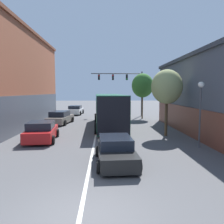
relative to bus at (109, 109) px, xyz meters
The scene contains 11 objects.
ground_plane 16.03m from the bus, 94.16° to the right, with size 160.00×160.00×0.00m, color #4C4C4F.
lane_center_line 2.37m from the bus, 140.02° to the right, with size 0.14×41.83×0.01m.
bus is the anchor object (origin of this frame).
hatchback_foreground 11.17m from the bus, 89.45° to the right, with size 2.15×4.12×1.28m.
parked_car_left_near 7.90m from the bus, 129.60° to the right, with size 2.40×4.16×1.41m.
parked_car_left_mid 5.92m from the bus, 155.89° to the left, with size 2.53×4.75×1.41m.
parked_car_left_far 13.24m from the bus, 112.03° to the left, with size 2.32×4.35×1.38m.
traffic_signal_gantry 10.66m from the bus, 75.55° to the left, with size 7.38×0.36×6.41m.
street_lamp 10.01m from the bus, 56.14° to the right, with size 0.37×0.37×4.15m.
street_tree_near 6.71m from the bus, 45.34° to the right, with size 2.46×2.21×5.27m.
street_tree_far 8.44m from the bus, 55.85° to the left, with size 2.83×2.55×5.88m.
Camera 1 is at (0.71, -5.79, 3.54)m, focal length 35.00 mm.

